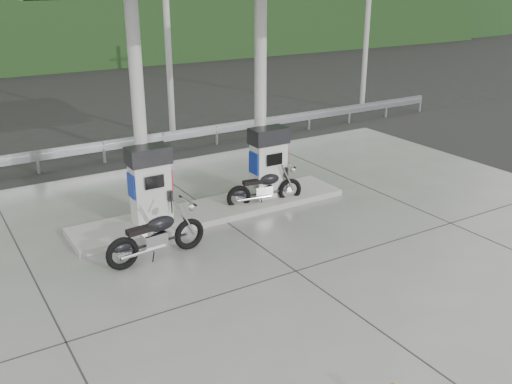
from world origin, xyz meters
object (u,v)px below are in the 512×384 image
motorcycle_left (157,237)px  motorcycle_right (265,189)px  gas_pump_right (269,162)px  gas_pump_left (150,185)px

motorcycle_left → motorcycle_right: 3.71m
gas_pump_right → motorcycle_right: size_ratio=0.95×
gas_pump_left → gas_pump_right: (3.20, 0.00, 0.00)m
motorcycle_left → gas_pump_left: bearing=66.1°
gas_pump_right → motorcycle_left: gas_pump_right is taller
gas_pump_right → motorcycle_right: gas_pump_right is taller
motorcycle_right → gas_pump_left: bearing=-174.3°
gas_pump_left → motorcycle_left: size_ratio=0.87×
gas_pump_left → motorcycle_right: size_ratio=0.95×
gas_pump_right → motorcycle_left: 4.06m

